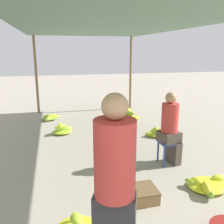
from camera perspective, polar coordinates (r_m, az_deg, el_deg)
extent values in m
cylinder|color=olive|center=(8.43, -16.93, 8.00)|extent=(0.08, 0.08, 2.49)
cylinder|color=olive|center=(8.83, 4.28, 8.81)|extent=(0.08, 0.08, 2.49)
cube|color=#567A60|center=(5.01, -0.86, 19.32)|extent=(3.57, 7.41, 0.04)
cylinder|color=#BF3833|center=(2.16, 0.64, -10.64)|extent=(0.48, 0.48, 0.69)
sphere|color=tan|center=(2.02, 0.67, 1.30)|extent=(0.23, 0.23, 0.23)
cube|color=#384C84|center=(4.69, 12.78, -6.70)|extent=(0.34, 0.34, 0.04)
cylinder|color=#384C84|center=(4.60, 11.84, -9.96)|extent=(0.04, 0.04, 0.39)
cylinder|color=#384C84|center=(4.72, 14.88, -9.52)|extent=(0.04, 0.04, 0.39)
cylinder|color=#384C84|center=(4.83, 10.47, -8.72)|extent=(0.04, 0.04, 0.39)
cylinder|color=#384C84|center=(4.94, 13.38, -8.34)|extent=(0.04, 0.04, 0.39)
cube|color=#4C4238|center=(4.79, 13.86, -8.85)|extent=(0.21, 0.33, 0.43)
cube|color=#4C4238|center=(4.66, 12.86, -5.43)|extent=(0.41, 0.41, 0.18)
cylinder|color=#BF3833|center=(4.55, 13.10, -1.27)|extent=(0.36, 0.36, 0.52)
sphere|color=tan|center=(4.47, 13.35, 3.18)|extent=(0.20, 0.20, 0.20)
ellipsoid|color=#A3C62F|center=(3.12, -8.22, -23.06)|extent=(0.14, 0.21, 0.12)
ellipsoid|color=yellow|center=(6.30, -11.71, -3.14)|extent=(0.17, 0.26, 0.13)
ellipsoid|color=#9FC430|center=(6.27, -11.66, -3.36)|extent=(0.32, 0.22, 0.11)
ellipsoid|color=#8ABB33|center=(6.43, -10.61, -4.09)|extent=(0.34, 0.19, 0.14)
ellipsoid|color=#B1CB2C|center=(6.48, -10.18, -3.90)|extent=(0.32, 0.26, 0.15)
ellipsoid|color=#A4C62F|center=(6.39, -11.40, -4.43)|extent=(0.48, 0.42, 0.10)
ellipsoid|color=#A0C430|center=(7.54, -14.33, -1.46)|extent=(0.30, 0.31, 0.13)
ellipsoid|color=#B1CB2C|center=(7.67, -14.65, -1.14)|extent=(0.28, 0.21, 0.13)
ellipsoid|color=#83B935|center=(7.80, -13.97, -0.89)|extent=(0.25, 0.14, 0.10)
ellipsoid|color=#C7D429|center=(7.72, -13.07, -1.07)|extent=(0.31, 0.15, 0.10)
ellipsoid|color=yellow|center=(7.72, -13.40, -0.93)|extent=(0.25, 0.13, 0.11)
ellipsoid|color=#7AB536|center=(7.69, -14.10, -1.41)|extent=(0.43, 0.38, 0.10)
ellipsoid|color=#89BB34|center=(3.96, 21.17, -16.58)|extent=(0.12, 0.27, 0.14)
ellipsoid|color=yellow|center=(3.98, 20.80, -15.80)|extent=(0.20, 0.30, 0.13)
ellipsoid|color=yellow|center=(4.13, 18.68, -14.97)|extent=(0.21, 0.25, 0.14)
ellipsoid|color=#C3D229|center=(4.34, 23.09, -13.70)|extent=(0.23, 0.14, 0.11)
ellipsoid|color=#9DC330|center=(4.12, 17.58, -15.08)|extent=(0.19, 0.23, 0.11)
ellipsoid|color=yellow|center=(4.20, 20.98, -15.33)|extent=(0.60, 0.53, 0.10)
ellipsoid|color=#BACF2B|center=(6.17, 10.02, -4.06)|extent=(0.14, 0.24, 0.14)
ellipsoid|color=#B3CC2C|center=(6.15, 10.87, -4.29)|extent=(0.29, 0.28, 0.15)
ellipsoid|color=#B1CB2C|center=(6.11, 9.01, -4.99)|extent=(0.35, 0.19, 0.11)
ellipsoid|color=#A3C52F|center=(6.09, 10.55, -4.58)|extent=(0.27, 0.17, 0.15)
ellipsoid|color=yellow|center=(6.26, 9.77, -4.38)|extent=(0.27, 0.16, 0.15)
ellipsoid|color=#A7C72E|center=(6.30, 10.51, -4.49)|extent=(0.32, 0.23, 0.14)
ellipsoid|color=yellow|center=(6.17, 10.02, -4.81)|extent=(0.35, 0.33, 0.15)
ellipsoid|color=#B5CD2C|center=(6.15, 10.20, -5.11)|extent=(0.40, 0.35, 0.10)
ellipsoid|color=#A3C52F|center=(7.45, 4.15, -0.26)|extent=(0.27, 0.36, 0.13)
ellipsoid|color=#CED727|center=(7.44, 3.76, -0.97)|extent=(0.26, 0.34, 0.11)
ellipsoid|color=#CAD528|center=(7.54, 3.52, -0.14)|extent=(0.34, 0.20, 0.13)
ellipsoid|color=#86BA34|center=(7.35, 4.49, -1.50)|extent=(0.29, 0.31, 0.11)
ellipsoid|color=yellow|center=(7.51, 5.39, -1.34)|extent=(0.31, 0.21, 0.12)
ellipsoid|color=#B7CD2B|center=(7.50, 3.99, -0.63)|extent=(0.18, 0.26, 0.11)
ellipsoid|color=#A4C62F|center=(7.52, 3.93, -1.36)|extent=(0.56, 0.49, 0.10)
ellipsoid|color=#95C031|center=(8.29, 3.22, 0.51)|extent=(0.22, 0.27, 0.11)
ellipsoid|color=yellow|center=(8.36, 3.43, 0.38)|extent=(0.35, 0.29, 0.14)
ellipsoid|color=yellow|center=(8.25, 3.75, 0.18)|extent=(0.27, 0.24, 0.14)
ellipsoid|color=yellow|center=(8.45, 3.11, 0.63)|extent=(0.31, 0.11, 0.10)
ellipsoid|color=yellow|center=(8.35, 2.86, 0.21)|extent=(0.40, 0.35, 0.10)
cube|color=olive|center=(3.69, 6.87, -18.25)|extent=(0.39, 0.39, 0.16)
cube|color=brown|center=(3.64, 6.92, -17.06)|extent=(0.40, 0.40, 0.02)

